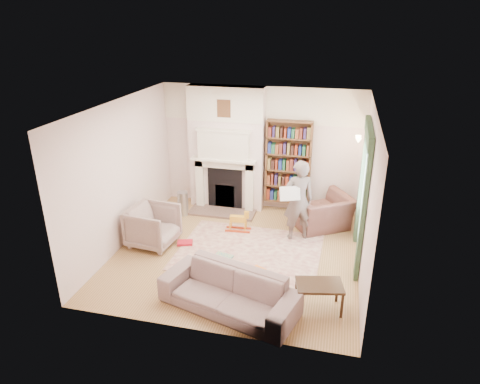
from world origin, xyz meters
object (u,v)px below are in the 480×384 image
(sofa, at_px, (229,291))
(rocking_horse, at_px, (238,221))
(man_reading, at_px, (298,201))
(paraffin_heater, at_px, (183,203))
(bookcase, at_px, (288,162))
(coffee_table, at_px, (319,296))
(armchair_reading, at_px, (322,212))
(armchair_left, at_px, (153,226))

(sofa, relative_size, rocking_horse, 4.04)
(man_reading, bearing_deg, paraffin_heater, -33.06)
(paraffin_heater, height_order, rocking_horse, paraffin_heater)
(bookcase, bearing_deg, coffee_table, -74.31)
(rocking_horse, bearing_deg, coffee_table, -55.54)
(armchair_reading, xyz_separation_m, rocking_horse, (-1.68, -0.59, -0.13))
(bookcase, xyz_separation_m, rocking_horse, (-0.84, -1.27, -0.94))
(bookcase, xyz_separation_m, sofa, (-0.36, -3.78, -0.86))
(bookcase, xyz_separation_m, armchair_reading, (0.84, -0.68, -0.81))
(sofa, distance_m, rocking_horse, 2.56)
(armchair_reading, distance_m, armchair_left, 3.50)
(coffee_table, bearing_deg, sofa, -178.90)
(sofa, bearing_deg, man_reading, 89.58)
(sofa, height_order, rocking_horse, sofa)
(man_reading, distance_m, coffee_table, 2.34)
(armchair_left, distance_m, sofa, 2.53)
(bookcase, relative_size, rocking_horse, 3.51)
(man_reading, height_order, coffee_table, man_reading)
(bookcase, relative_size, armchair_left, 2.13)
(coffee_table, bearing_deg, armchair_left, 146.61)
(armchair_left, bearing_deg, sofa, -122.92)
(coffee_table, bearing_deg, bookcase, 93.57)
(sofa, relative_size, man_reading, 1.28)
(bookcase, distance_m, man_reading, 1.38)
(sofa, bearing_deg, armchair_left, 157.10)
(armchair_reading, height_order, man_reading, man_reading)
(armchair_left, height_order, paraffin_heater, armchair_left)
(paraffin_heater, bearing_deg, sofa, -57.99)
(coffee_table, height_order, rocking_horse, rocking_horse)
(man_reading, bearing_deg, rocking_horse, -22.83)
(bookcase, relative_size, paraffin_heater, 3.36)
(armchair_left, xyz_separation_m, man_reading, (2.71, 0.91, 0.43))
(bookcase, bearing_deg, paraffin_heater, -160.91)
(bookcase, height_order, armchair_left, bookcase)
(armchair_reading, bearing_deg, bookcase, -71.84)
(man_reading, bearing_deg, coffee_table, 82.80)
(coffee_table, relative_size, paraffin_heater, 1.27)
(armchair_reading, bearing_deg, sofa, 36.06)
(man_reading, xyz_separation_m, paraffin_heater, (-2.63, 0.51, -0.55))
(paraffin_heater, bearing_deg, coffee_table, -39.95)
(man_reading, height_order, rocking_horse, man_reading)
(bookcase, bearing_deg, man_reading, -73.10)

